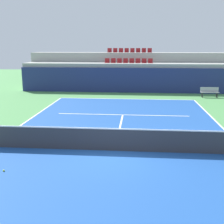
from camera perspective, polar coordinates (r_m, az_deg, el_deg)
ground_plane at (r=12.18m, az=0.55°, el=-7.66°), size 80.00×80.00×0.00m
court_surface at (r=12.17m, az=0.55°, el=-7.64°), size 11.00×24.00×0.01m
baseline_far at (r=23.71m, az=2.82°, el=2.58°), size 11.00×0.10×0.00m
service_line_far at (r=18.29m, az=2.13°, el=-0.55°), size 8.26×0.10×0.00m
centre_service_line at (r=15.20m, az=1.50°, el=-3.37°), size 0.10×6.40×0.00m
back_wall at (r=26.98m, az=3.15°, el=6.26°), size 20.11×0.30×2.27m
stands_tier_lower at (r=28.30m, az=3.25°, el=6.94°), size 20.11×2.40×2.63m
stands_tier_upper at (r=30.64m, az=3.41°, el=8.28°), size 20.11×2.40×3.57m
seating_row_lower at (r=28.28m, az=3.29°, el=9.87°), size 4.60×0.44×0.44m
seating_row_upper at (r=30.64m, az=3.46°, el=11.86°), size 4.60×0.44×0.44m
tennis_net at (r=12.01m, az=0.55°, el=-5.39°), size 11.08×0.08×1.07m
player_bench at (r=25.76m, az=18.65°, el=3.86°), size 1.50×0.40×0.85m
tennis_ball_1 at (r=10.95m, az=-20.53°, el=-10.74°), size 0.07×0.07×0.07m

